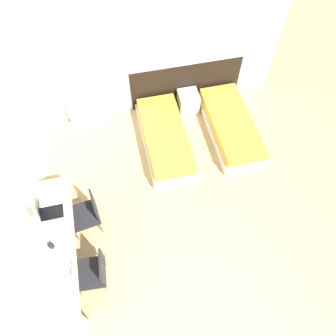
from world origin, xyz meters
The scene contains 14 objects.
ground_plane centered at (0.00, 0.00, 0.00)m, with size 20.00×20.00×0.00m, color tan.
wall_back centered at (0.00, 4.45, 1.35)m, with size 5.40×0.05×2.70m.
wall_left centered at (-2.23, 2.21, 1.35)m, with size 0.05×5.43×2.70m.
headboard_panel centered at (0.84, 4.41, 0.48)m, with size 2.33×0.03×0.97m.
bed_near_window centered at (0.16, 3.38, 0.17)m, with size 0.86×2.01×0.36m.
bed_near_door centered at (1.52, 3.38, 0.17)m, with size 0.86×2.01×0.36m.
nightstand centered at (0.84, 4.18, 0.22)m, with size 0.41×0.41×0.43m.
radiator centered at (-1.24, 4.33, 0.27)m, with size 0.81×0.12×0.54m.
desk centered at (-1.91, 1.46, 0.59)m, with size 0.57×2.15×0.75m.
chair_near_laptop centered at (-1.46, 1.94, 0.46)m, with size 0.53×0.53×0.82m.
chair_near_notebook centered at (-1.46, 0.98, 0.46)m, with size 0.50×0.50×0.82m.
laptop centered at (-1.98, 1.92, 0.82)m, with size 0.34×0.23×0.34m.
open_notebook centered at (-1.87, 1.03, 0.76)m, with size 0.35×0.24×0.02m.
mug centered at (-1.96, 1.38, 0.79)m, with size 0.08×0.08×0.09m.
Camera 1 is at (-0.68, -0.51, 5.33)m, focal length 35.00 mm.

